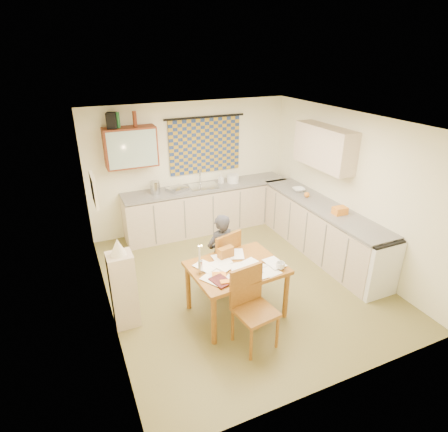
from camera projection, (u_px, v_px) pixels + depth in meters
name	position (u px, v px, depth m)	size (l,w,h in m)	color
floor	(240.00, 280.00, 5.99)	(4.00, 4.50, 0.02)	brown
ceiling	(244.00, 121.00, 4.95)	(4.00, 4.50, 0.02)	white
wall_back	(191.00, 167.00, 7.35)	(4.00, 0.02, 2.50)	#F9F3C9
wall_front	(346.00, 293.00, 3.59)	(4.00, 0.02, 2.50)	#F9F3C9
wall_left	(99.00, 234.00, 4.73)	(0.02, 4.50, 2.50)	#F9F3C9
wall_right	(350.00, 189.00, 6.21)	(0.02, 4.50, 2.50)	#F9F3C9
window_blind	(205.00, 146.00, 7.26)	(1.45, 0.03, 1.05)	navy
curtain_rod	(205.00, 117.00, 7.02)	(0.04, 0.04, 1.60)	black
wall_cabinet	(131.00, 147.00, 6.55)	(0.90, 0.34, 0.70)	#5E2310
wall_cabinet_glass	(133.00, 149.00, 6.41)	(0.84, 0.02, 0.64)	#99B2A5
upper_cabinet_right	(324.00, 147.00, 6.36)	(0.34, 1.30, 0.70)	#C1A98C
framed_print	(94.00, 190.00, 4.89)	(0.04, 0.50, 0.40)	beige
print_canvas	(96.00, 189.00, 4.90)	(0.01, 0.42, 0.32)	silver
counter_back	(208.00, 208.00, 7.51)	(3.30, 0.62, 0.92)	#C1A98C
counter_right	(320.00, 229.00, 6.65)	(0.62, 2.95, 0.92)	#C1A98C
stove	(372.00, 263.00, 5.60)	(0.58, 0.58, 0.90)	white
sink	(204.00, 188.00, 7.30)	(0.55, 0.45, 0.10)	silver
tap	(200.00, 177.00, 7.38)	(0.03, 0.03, 0.28)	silver
dish_rack	(177.00, 189.00, 7.07)	(0.35, 0.30, 0.06)	silver
kettle	(155.00, 188.00, 6.88)	(0.18, 0.18, 0.24)	silver
mixing_bowl	(233.00, 178.00, 7.48)	(0.24, 0.24, 0.16)	white
soap_bottle	(221.00, 179.00, 7.44)	(0.11, 0.11, 0.18)	white
bowl	(299.00, 190.00, 7.05)	(0.27, 0.27, 0.06)	white
orange_bag	(340.00, 211.00, 6.07)	(0.22, 0.16, 0.12)	orange
fruit_orange	(307.00, 195.00, 6.75)	(0.10, 0.10, 0.10)	orange
speaker	(112.00, 120.00, 6.25)	(0.16, 0.20, 0.26)	black
bottle_green	(118.00, 120.00, 6.29)	(0.07, 0.07, 0.26)	#195926
bottle_brown	(135.00, 119.00, 6.40)	(0.07, 0.07, 0.26)	#5E2310
dining_table	(236.00, 289.00, 5.11)	(1.27, 1.00, 0.75)	brown
chair_far	(220.00, 271.00, 5.66)	(0.57, 0.57, 1.01)	brown
chair_near	(254.00, 323.00, 4.59)	(0.52, 0.52, 1.01)	brown
person	(221.00, 254.00, 5.50)	(0.51, 0.39, 1.26)	black
shelf_stand	(124.00, 290.00, 4.84)	(0.32, 0.30, 1.06)	#C1A98C
lampshade	(118.00, 247.00, 4.58)	(0.20, 0.20, 0.22)	beige
letter_rack	(226.00, 253.00, 5.12)	(0.22, 0.10, 0.16)	brown
mug	(280.00, 266.00, 4.88)	(0.14, 0.14, 0.09)	white
magazine	(214.00, 284.00, 4.56)	(0.26, 0.31, 0.02)	maroon
book	(212.00, 278.00, 4.70)	(0.26, 0.29, 0.02)	orange
orange_box	(225.00, 282.00, 4.58)	(0.12, 0.08, 0.04)	orange
eyeglasses	(258.00, 274.00, 4.78)	(0.13, 0.04, 0.02)	black
candle_holder	(201.00, 267.00, 4.78)	(0.06, 0.06, 0.18)	silver
candle	(199.00, 254.00, 4.68)	(0.02, 0.02, 0.22)	white
candle_flame	(202.00, 246.00, 4.62)	(0.02, 0.02, 0.02)	#FFCC66
papers	(235.00, 267.00, 4.91)	(1.18, 0.94, 0.02)	white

